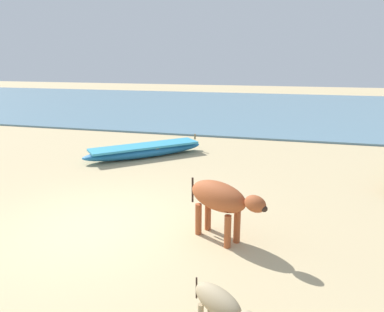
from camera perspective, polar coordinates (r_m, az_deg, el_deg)
The scene contains 5 objects.
ground at distance 7.35m, azimuth -15.29°, elevation -10.97°, with size 80.00×80.00×0.00m, color tan.
sea_water at distance 24.86m, azimuth 6.68°, elevation 7.90°, with size 60.00×20.00×0.08m, color slate.
fishing_boat_2 at distance 12.03m, azimuth -7.56°, elevation 0.91°, with size 3.62×3.44×0.61m.
cow_adult_rust at distance 6.36m, azimuth 4.58°, elevation -6.92°, with size 1.56×1.12×1.09m.
calf_near_dun at distance 4.43m, azimuth 4.49°, elevation -22.64°, with size 0.89×0.71×0.64m.
Camera 1 is at (3.45, -5.65, 3.18)m, focal length 33.20 mm.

